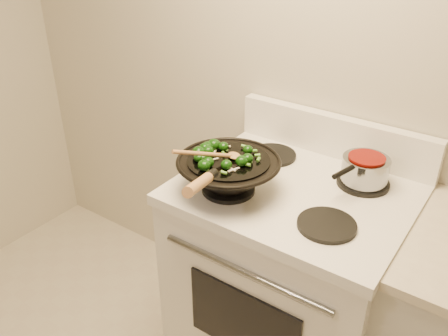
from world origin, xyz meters
The scene contains 5 objects.
stove centered at (-0.01, 1.17, 0.47)m, with size 0.78×0.67×1.08m.
wok centered at (-0.19, 1.02, 0.99)m, with size 0.35×0.56×0.24m.
stirfry centered at (-0.23, 1.00, 1.05)m, with size 0.22×0.23×0.04m.
wooden_spoon centered at (-0.21, 0.98, 1.07)m, with size 0.14×0.23×0.08m.
saucepan centered at (0.17, 1.32, 0.98)m, with size 0.16×0.26×0.10m.
Camera 1 is at (0.58, -0.11, 1.78)m, focal length 38.00 mm.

